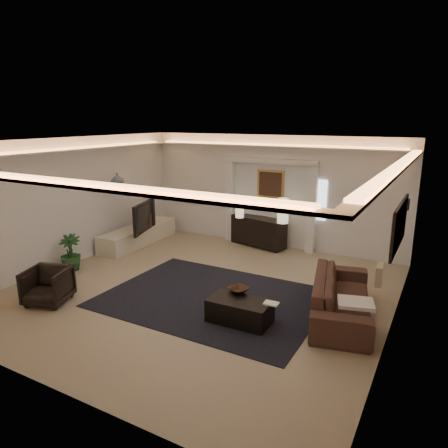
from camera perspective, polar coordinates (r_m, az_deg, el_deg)
The scene contains 33 objects.
floor at distance 8.30m, azimuth -3.25°, elevation -9.14°, with size 7.00×7.00×0.00m, color #9B8D68.
ceiling at distance 7.62m, azimuth -3.57°, elevation 11.29°, with size 7.00×7.00×0.00m, color white.
wall_back at distance 10.89m, azimuth 6.48°, elevation 4.48°, with size 7.00×7.00×0.00m, color silver.
wall_front at distance 5.35m, azimuth -23.95°, elevation -7.27°, with size 7.00×7.00×0.00m, color silver.
wall_left at distance 10.10m, azimuth -20.48°, elevation 2.88°, with size 7.00×7.00×0.00m, color silver.
wall_right at distance 6.72m, azimuth 22.82°, elevation -2.85°, with size 7.00×7.00×0.00m, color silver.
cove_soffit at distance 7.64m, azimuth -3.53°, elevation 9.19°, with size 7.00×7.00×0.04m, color silver.
daylight_slit at distance 10.46m, azimuth 13.27°, elevation 3.22°, with size 0.25×0.03×1.00m, color white.
area_rug at distance 7.95m, azimuth -1.54°, elevation -10.17°, with size 4.00×3.00×0.01m, color black.
pilaster_left at distance 11.35m, azimuth 0.85°, elevation 3.17°, with size 0.22×0.20×2.20m, color silver.
pilaster_right at distance 10.49m, azimuth 12.02°, elevation 1.92°, with size 0.22×0.20×2.20m, color silver.
alcove_header at distance 10.69m, azimuth 6.39°, elevation 8.63°, with size 2.52×0.20×0.12m, color silver.
painting_frame at distance 10.83m, azimuth 6.44°, elevation 5.50°, with size 0.74×0.04×0.74m, color tan.
painting_canvas at distance 10.81m, azimuth 6.39°, elevation 5.48°, with size 0.62×0.02×0.62m, color #4C2D1E.
art_panel_frame at distance 6.94m, azimuth 23.06°, elevation -0.19°, with size 0.04×1.64×0.74m, color black.
art_panel_gold at distance 6.95m, azimuth 22.85°, elevation -0.16°, with size 0.02×1.50×0.62m, color tan.
wall_sconce at distance 8.81m, azimuth 23.85°, elevation 2.49°, with size 0.12×0.12×0.22m, color black.
wall_niche at distance 10.97m, azimuth -14.86°, elevation 5.22°, with size 0.10×0.55×0.04m, color silver.
console at distance 10.98m, azimuth 4.77°, elevation -1.02°, with size 1.51×0.47×0.76m, color black.
lamp_left at distance 10.79m, azimuth 2.18°, elevation 2.52°, with size 0.22×0.22×0.49m, color beige.
lamp_right at distance 10.32m, azimuth 8.14°, elevation 1.84°, with size 0.28×0.28×0.62m, color beige.
media_ledge at distance 11.43m, azimuth -11.70°, elevation -1.56°, with size 0.66×2.63×0.49m, color beige.
tv at distance 10.85m, azimuth -11.57°, elevation 0.92°, with size 0.18×1.34×0.77m, color black.
figurine at distance 11.16m, azimuth -10.33°, elevation 0.33°, with size 0.15×0.15×0.40m, color #44311E.
ginger_jar at distance 10.61m, azimuth -14.50°, elevation 5.96°, with size 0.32×0.32×0.33m, color slate.
plant at distance 9.83m, azimuth -20.43°, elevation -3.72°, with size 0.45×0.45×0.81m, color #1B401E.
sofa at distance 7.45m, azimuth 15.93°, elevation -9.60°, with size 0.94×2.39×0.70m, color #473624.
throw_blanket at distance 6.79m, azimuth 17.72°, elevation -10.33°, with size 0.54×0.44×0.06m, color white.
throw_pillow at distance 8.07m, azimuth 20.64°, elevation -6.56°, with size 0.11×0.37×0.37m, color tan.
coffee_table at distance 7.02m, azimuth 2.17°, elevation -11.86°, with size 1.03×0.56×0.39m, color black.
bowl at distance 7.21m, azimuth 2.03°, elevation -8.96°, with size 0.34×0.34×0.08m, color black.
magazine at distance 6.82m, azimuth 6.54°, elevation -10.73°, with size 0.23×0.17×0.03m, color white.
armchair at distance 8.29m, azimuth -23.15°, elevation -7.84°, with size 0.72×0.74×0.67m, color black.
Camera 1 is at (4.07, -6.43, 3.31)m, focal length 33.14 mm.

